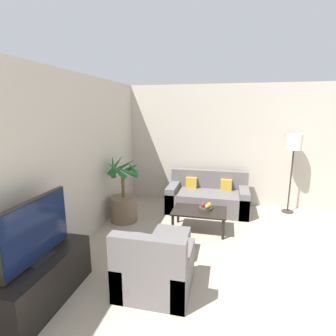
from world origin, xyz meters
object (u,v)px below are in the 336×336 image
object	(u,v)px
orange_fruit	(209,205)
ottoman	(171,243)
television	(36,230)
sofa_loveseat	(207,198)
tv_console	(42,280)
apple_red	(203,205)
armchair	(154,270)
coffee_table	(199,213)
potted_palm	(124,201)
fruit_bowl	(206,208)
apple_green	(207,206)
floor_lamp	(294,147)

from	to	relation	value
orange_fruit	ottoman	size ratio (longest dim) A/B	0.16
television	sofa_loveseat	bearing A→B (deg)	63.66
tv_console	apple_red	distance (m)	2.78
armchair	ottoman	distance (m)	0.83
tv_console	armchair	distance (m)	1.27
tv_console	coffee_table	distance (m)	2.69
television	sofa_loveseat	world-z (taller)	television
coffee_table	potted_palm	bearing A→B (deg)	176.27
television	fruit_bowl	world-z (taller)	television
coffee_table	fruit_bowl	distance (m)	0.14
fruit_bowl	apple_green	distance (m)	0.10
fruit_bowl	apple_red	distance (m)	0.08
floor_lamp	apple_green	world-z (taller)	floor_lamp
tv_console	potted_palm	size ratio (longest dim) A/B	0.96
tv_console	fruit_bowl	world-z (taller)	tv_console
floor_lamp	coffee_table	bearing A→B (deg)	-143.70
ottoman	potted_palm	bearing A→B (deg)	138.77
sofa_loveseat	apple_red	bearing A→B (deg)	-90.78
potted_palm	armchair	world-z (taller)	potted_palm
potted_palm	sofa_loveseat	distance (m)	1.81
armchair	ottoman	world-z (taller)	armchair
television	apple_red	xyz separation A→B (m)	(1.59, 2.27, -0.41)
tv_console	sofa_loveseat	size ratio (longest dim) A/B	0.74
fruit_bowl	apple_green	xyz separation A→B (m)	(0.03, -0.07, 0.06)
orange_fruit	armchair	distance (m)	1.91
apple_red	orange_fruit	size ratio (longest dim) A/B	0.94
potted_palm	orange_fruit	size ratio (longest dim) A/B	15.35
apple_red	apple_green	distance (m)	0.10
apple_red	apple_green	bearing A→B (deg)	-39.13
apple_red	ottoman	bearing A→B (deg)	-111.09
coffee_table	apple_red	bearing A→B (deg)	46.78
tv_console	coffee_table	xyz separation A→B (m)	(1.53, 2.21, 0.07)
floor_lamp	armchair	xyz separation A→B (m)	(-2.11, -3.04, -1.13)
armchair	potted_palm	bearing A→B (deg)	121.67
sofa_loveseat	television	bearing A→B (deg)	-116.34
fruit_bowl	apple_red	world-z (taller)	apple_red
tv_console	sofa_loveseat	world-z (taller)	sofa_loveseat
tv_console	potted_palm	world-z (taller)	potted_palm
orange_fruit	ottoman	bearing A→B (deg)	-116.03
apple_red	coffee_table	bearing A→B (deg)	-133.22
fruit_bowl	armchair	bearing A→B (deg)	-103.96
tv_console	apple_green	world-z (taller)	tv_console
sofa_loveseat	potted_palm	bearing A→B (deg)	-149.22
ottoman	orange_fruit	bearing A→B (deg)	63.97
apple_red	armchair	xyz separation A→B (m)	(-0.40, -1.81, -0.19)
armchair	apple_red	bearing A→B (deg)	77.42
coffee_table	apple_green	xyz separation A→B (m)	(0.13, -0.00, 0.13)
fruit_bowl	ottoman	bearing A→B (deg)	-113.31
fruit_bowl	ottoman	distance (m)	1.10
floor_lamp	fruit_bowl	world-z (taller)	floor_lamp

